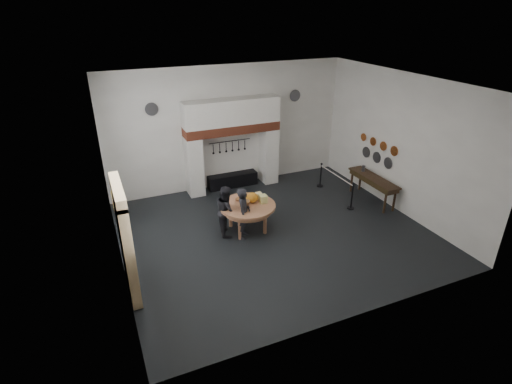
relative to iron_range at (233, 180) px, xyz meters
name	(u,v)px	position (x,y,z in m)	size (l,w,h in m)	color
floor	(275,232)	(0.00, -3.72, -0.25)	(9.00, 8.00, 0.02)	black
ceiling	(278,84)	(0.00, -3.72, 4.25)	(9.00, 8.00, 0.02)	silver
wall_back	(229,128)	(0.00, 0.28, 2.00)	(9.00, 0.02, 4.50)	white
wall_front	(363,231)	(0.00, -7.72, 2.00)	(9.00, 0.02, 4.50)	white
wall_left	(110,191)	(-4.50, -3.72, 2.00)	(0.02, 8.00, 4.50)	white
wall_right	(401,144)	(4.50, -3.72, 2.00)	(0.02, 8.00, 4.50)	white
chimney_pier_left	(194,166)	(-1.48, -0.07, 0.82)	(0.55, 0.70, 2.15)	silver
chimney_pier_right	(269,155)	(1.48, -0.07, 0.82)	(0.55, 0.70, 2.15)	silver
hearth_brick_band	(232,128)	(0.00, -0.07, 2.06)	(3.50, 0.72, 0.32)	#9E442B
chimney_hood	(231,112)	(0.00, -0.07, 2.67)	(3.50, 0.70, 0.90)	silver
iron_range	(233,180)	(0.00, 0.00, 0.00)	(1.90, 0.45, 0.50)	black
utensil_rail	(230,141)	(0.00, 0.20, 1.50)	(0.02, 0.02, 1.60)	black
door_recess	(122,246)	(-4.47, -4.72, 1.00)	(0.04, 1.10, 2.50)	black
door_jamb_near	(130,259)	(-4.38, -5.42, 1.05)	(0.22, 0.30, 2.60)	tan
door_jamb_far	(123,229)	(-4.38, -4.02, 1.05)	(0.22, 0.30, 2.60)	tan
door_lintel	(118,191)	(-4.38, -4.72, 2.40)	(0.22, 1.70, 0.30)	tan
wall_plaque	(113,201)	(-4.45, -2.92, 1.35)	(0.05, 0.34, 0.44)	gold
work_table	(247,206)	(-0.71, -3.25, 0.59)	(1.72, 1.72, 0.07)	#B07453
pumpkin	(252,198)	(-0.51, -3.15, 0.78)	(0.36, 0.36, 0.31)	orange
cheese_block_big	(263,199)	(-0.21, -3.30, 0.74)	(0.22, 0.22, 0.24)	#E1E186
cheese_block_small	(259,196)	(-0.23, -3.00, 0.72)	(0.18, 0.18, 0.20)	#FAE395
wicker_basket	(245,204)	(-0.86, -3.40, 0.73)	(0.32, 0.32, 0.22)	olive
bread_loaf	(240,199)	(-0.81, -2.90, 0.69)	(0.31, 0.18, 0.13)	#A75F3B
visitor_near	(244,213)	(-0.96, -3.58, 0.55)	(0.58, 0.38, 1.60)	black
visitor_far	(226,210)	(-1.36, -3.18, 0.53)	(0.76, 0.59, 1.57)	black
side_table	(374,178)	(4.10, -3.12, 0.62)	(0.55, 2.20, 0.06)	#332612
pewter_jug	(363,169)	(4.10, -2.52, 0.76)	(0.12, 0.12, 0.22)	#545358
copper_pan_a	(394,151)	(4.46, -3.52, 1.70)	(0.34, 0.34, 0.03)	#C6662D
copper_pan_b	(383,146)	(4.46, -2.97, 1.70)	(0.32, 0.32, 0.03)	#C6662D
copper_pan_c	(373,141)	(4.46, -2.42, 1.70)	(0.30, 0.30, 0.03)	#C6662D
copper_pan_d	(363,137)	(4.46, -1.87, 1.70)	(0.28, 0.28, 0.03)	#C6662D
pewter_plate_left	(388,163)	(4.46, -3.32, 1.20)	(0.40, 0.40, 0.03)	#4C4C51
pewter_plate_mid	(377,157)	(4.46, -2.72, 1.20)	(0.40, 0.40, 0.03)	#4C4C51
pewter_plate_right	(366,152)	(4.46, -2.12, 1.20)	(0.40, 0.40, 0.03)	#4C4C51
pewter_plate_back_left	(152,109)	(-2.70, 0.24, 2.95)	(0.44, 0.44, 0.03)	#4C4C51
pewter_plate_back_right	(295,96)	(2.70, 0.24, 2.95)	(0.44, 0.44, 0.03)	#4C4C51
barrier_post_near	(352,197)	(3.09, -3.34, 0.20)	(0.05, 0.05, 0.90)	black
barrier_post_far	(321,175)	(3.09, -1.34, 0.20)	(0.05, 0.05, 0.90)	black
barrier_rope	(336,175)	(3.09, -2.34, 0.60)	(0.04, 0.04, 2.00)	silver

